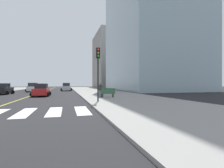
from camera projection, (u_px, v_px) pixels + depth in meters
The scene contains 13 objects.
sidewalk_kerb_east at pixel (109, 94), 28.69m from camera, with size 10.00×120.00×0.15m, color gray.
lane_divider_paint at pixel (46, 91), 44.82m from camera, with size 0.16×80.00×0.01m, color yellow.
parking_garage_concrete at pixel (115, 61), 80.84m from camera, with size 18.00×24.00×25.33m, color gray.
car_blue_nearest at pixel (32, 87), 52.90m from camera, with size 3.00×4.69×2.06m.
car_white_second at pixel (33, 88), 38.33m from camera, with size 2.92×4.62×2.05m.
car_green_third at pixel (66, 86), 61.06m from camera, with size 2.49×3.98×1.78m.
car_red_fourth at pixel (41, 90), 24.81m from camera, with size 2.62×4.20×1.88m.
car_black_fifth at pixel (3, 89), 28.99m from camera, with size 2.77×4.35×1.92m.
car_yellow_sixth at pixel (41, 87), 47.48m from camera, with size 2.39×3.79×1.68m.
car_silver_seventh at pixel (66, 87), 43.79m from camera, with size 2.91×4.62×2.05m.
traffic_light_near_corner at pixel (98, 64), 16.10m from camera, with size 0.36×0.41×5.13m.
park_bench at pixel (108, 93), 21.11m from camera, with size 1.82×0.61×1.12m.
pedestrian_waiting_east at pixel (100, 89), 21.14m from camera, with size 0.44×0.44×1.77m.
Camera 1 is at (5.25, -7.84, 1.85)m, focal length 27.09 mm.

